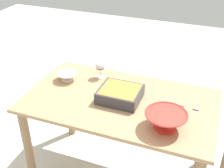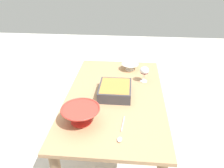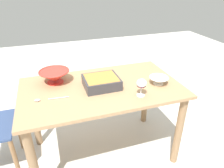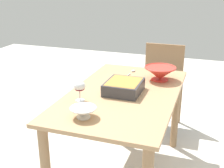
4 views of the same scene
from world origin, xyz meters
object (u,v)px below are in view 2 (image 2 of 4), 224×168
wine_glass (144,71)px  casserole_dish (115,90)px  dining_table (115,108)px  small_bowl (81,114)px  serving_spoon (121,134)px  mixing_bowl (130,66)px

wine_glass → casserole_dish: wine_glass is taller
dining_table → small_bowl: size_ratio=5.16×
wine_glass → serving_spoon: 0.74m
mixing_bowl → small_bowl: small_bowl is taller
dining_table → serving_spoon: 0.49m
dining_table → wine_glass: size_ratio=9.31×
wine_glass → small_bowl: (0.61, -0.44, -0.04)m
mixing_bowl → serving_spoon: 0.94m
serving_spoon → mixing_bowl: bearing=177.7°
wine_glass → serving_spoon: (0.71, -0.17, -0.09)m
small_bowl → serving_spoon: (0.10, 0.27, -0.06)m
wine_glass → mixing_bowl: (-0.23, -0.13, -0.06)m
mixing_bowl → wine_glass: bearing=29.4°
mixing_bowl → dining_table: bearing=-12.9°
mixing_bowl → small_bowl: size_ratio=0.64×
dining_table → mixing_bowl: (-0.48, 0.11, 0.17)m
mixing_bowl → serving_spoon: (0.94, -0.04, -0.03)m
wine_glass → serving_spoon: wine_glass is taller
dining_table → casserole_dish: 0.17m
casserole_dish → mixing_bowl: 0.49m
wine_glass → serving_spoon: size_ratio=0.57×
dining_table → small_bowl: 0.46m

